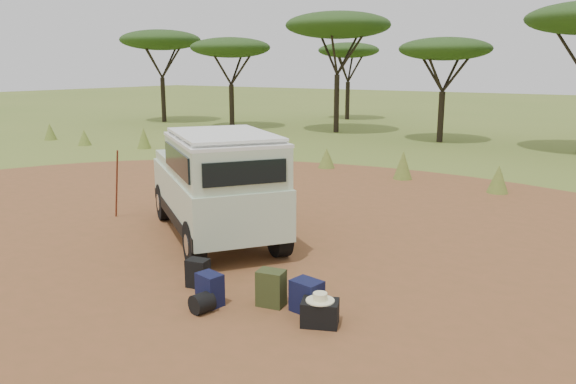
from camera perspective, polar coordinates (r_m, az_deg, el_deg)
The scene contains 13 objects.
ground at distance 10.75m, azimuth -6.64°, elevation -6.41°, with size 140.00×140.00×0.00m, color olive.
dirt_clearing at distance 10.75m, azimuth -6.64°, elevation -6.39°, with size 23.00×23.00×0.01m, color brown.
grass_fringe at distance 17.91m, azimuth 11.79°, elevation 2.45°, with size 36.60×1.60×0.90m.
acacia_treeline at distance 28.19m, azimuth 22.29°, elevation 14.56°, with size 46.70×13.20×6.26m.
safari_vehicle at distance 11.57m, azimuth -7.27°, elevation 0.57°, with size 4.82×4.16×2.27m.
walking_staff at distance 13.59m, azimuth -17.01°, elevation 0.75°, with size 0.04×0.04×1.69m, color maroon.
backpack_black at distance 9.26m, azimuth -9.14°, elevation -8.15°, with size 0.34×0.25×0.47m, color black.
backpack_navy at distance 8.56m, azimuth -7.94°, elevation -9.79°, with size 0.38×0.27×0.50m, color #12183A.
backpack_olive at distance 8.46m, azimuth -1.72°, elevation -9.74°, with size 0.40×0.29×0.55m, color #373E1C.
duffel_navy at distance 8.27m, azimuth 1.92°, elevation -10.54°, with size 0.43×0.32×0.48m, color #12183A.
hard_case at distance 7.91m, azimuth 3.26°, elevation -12.18°, with size 0.51×0.36×0.36m, color black.
stuff_sack at distance 8.38m, azimuth -8.71°, elevation -11.08°, with size 0.30×0.30×0.30m, color black.
safari_hat at distance 7.82m, azimuth 3.28°, elevation -10.70°, with size 0.40×0.40×0.12m.
Camera 1 is at (6.61, -7.73, 3.50)m, focal length 35.00 mm.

